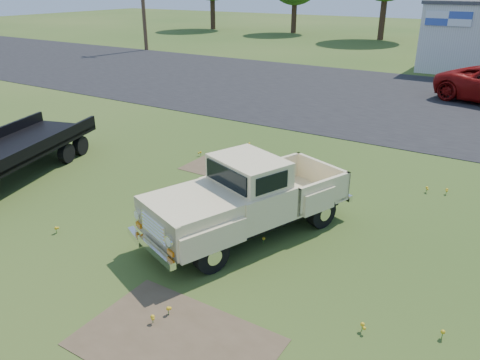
% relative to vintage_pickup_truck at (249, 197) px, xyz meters
% --- Properties ---
extents(ground, '(140.00, 140.00, 0.00)m').
position_rel_vintage_pickup_truck_xyz_m(ground, '(-0.68, -0.55, -0.88)').
color(ground, '#2B4B18').
rests_on(ground, ground).
extents(asphalt_lot, '(90.00, 14.00, 0.02)m').
position_rel_vintage_pickup_truck_xyz_m(asphalt_lot, '(-0.68, 14.45, -0.88)').
color(asphalt_lot, black).
rests_on(asphalt_lot, ground).
extents(dirt_patch_a, '(3.00, 2.00, 0.01)m').
position_rel_vintage_pickup_truck_xyz_m(dirt_patch_a, '(0.82, -3.55, -0.88)').
color(dirt_patch_a, brown).
rests_on(dirt_patch_a, ground).
extents(dirt_patch_b, '(2.20, 1.60, 0.01)m').
position_rel_vintage_pickup_truck_xyz_m(dirt_patch_b, '(-2.68, 2.95, -0.88)').
color(dirt_patch_b, brown).
rests_on(dirt_patch_b, ground).
extents(vintage_pickup_truck, '(3.52, 5.23, 1.77)m').
position_rel_vintage_pickup_truck_xyz_m(vintage_pickup_truck, '(0.00, 0.00, 0.00)').
color(vintage_pickup_truck, beige).
rests_on(vintage_pickup_truck, ground).
extents(flatbed_trailer, '(3.82, 6.61, 1.71)m').
position_rel_vintage_pickup_truck_xyz_m(flatbed_trailer, '(-7.47, -0.75, -0.03)').
color(flatbed_trailer, black).
rests_on(flatbed_trailer, ground).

